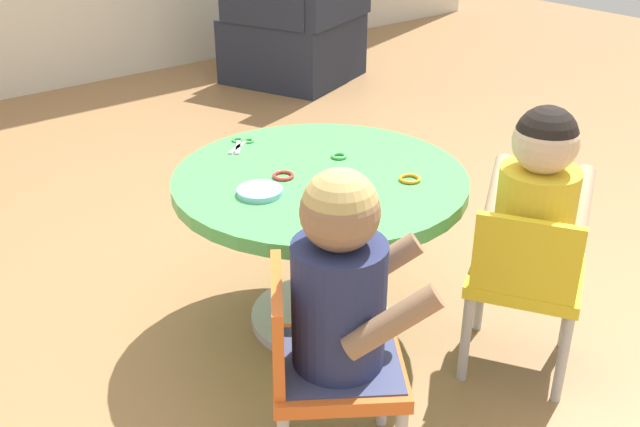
# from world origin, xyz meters

# --- Properties ---
(ground_plane) EXTENTS (10.00, 10.00, 0.00)m
(ground_plane) POSITION_xyz_m (0.00, 0.00, 0.00)
(ground_plane) COLOR #9E7247
(craft_table) EXTENTS (0.86, 0.86, 0.51)m
(craft_table) POSITION_xyz_m (0.00, 0.00, 0.38)
(craft_table) COLOR silver
(craft_table) RESTS_ON ground
(child_chair_left) EXTENTS (0.42, 0.42, 0.54)m
(child_chair_left) POSITION_xyz_m (-0.38, -0.48, 0.31)
(child_chair_left) COLOR #B7B7BC
(child_chair_left) RESTS_ON ground
(seated_child_left) EXTENTS (0.44, 0.42, 0.51)m
(seated_child_left) POSITION_xyz_m (-0.35, -0.50, 0.53)
(seated_child_left) COLOR #3F4772
(seated_child_left) RESTS_ON ground
(child_chair_right) EXTENTS (0.41, 0.41, 0.54)m
(child_chair_right) POSITION_xyz_m (0.28, -0.54, 0.31)
(child_chair_right) COLOR #B7B7BC
(child_chair_right) RESTS_ON ground
(seated_child_right) EXTENTS (0.43, 0.41, 0.51)m
(seated_child_right) POSITION_xyz_m (0.31, -0.52, 0.53)
(seated_child_right) COLOR #3F4772
(seated_child_right) RESTS_ON ground
(armchair_dark) EXTENTS (0.91, 0.92, 0.85)m
(armchair_dark) POSITION_xyz_m (1.59, 2.15, 0.31)
(armchair_dark) COLOR #232838
(armchair_dark) RESTS_ON ground
(rolling_pin) EXTENTS (0.17, 0.18, 0.05)m
(rolling_pin) POSITION_xyz_m (-0.04, -0.21, 0.54)
(rolling_pin) COLOR #D83F3F
(rolling_pin) RESTS_ON craft_table
(craft_scissors) EXTENTS (0.13, 0.13, 0.01)m
(craft_scissors) POSITION_xyz_m (-0.05, 0.34, 0.51)
(craft_scissors) COLOR silver
(craft_scissors) RESTS_ON craft_table
(playdough_blob_0) EXTENTS (0.13, 0.13, 0.02)m
(playdough_blob_0) POSITION_xyz_m (-0.21, -0.00, 0.52)
(playdough_blob_0) COLOR #8CCCF2
(playdough_blob_0) RESTS_ON craft_table
(cookie_cutter_0) EXTENTS (0.05, 0.05, 0.01)m
(cookie_cutter_0) POSITION_xyz_m (0.12, 0.06, 0.52)
(cookie_cutter_0) COLOR #4CB259
(cookie_cutter_0) RESTS_ON craft_table
(cookie_cutter_1) EXTENTS (0.06, 0.06, 0.01)m
(cookie_cutter_1) POSITION_xyz_m (-0.10, 0.05, 0.52)
(cookie_cutter_1) COLOR red
(cookie_cutter_1) RESTS_ON craft_table
(cookie_cutter_2) EXTENTS (0.06, 0.06, 0.01)m
(cookie_cutter_2) POSITION_xyz_m (0.17, -0.20, 0.52)
(cookie_cutter_2) COLOR orange
(cookie_cutter_2) RESTS_ON craft_table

